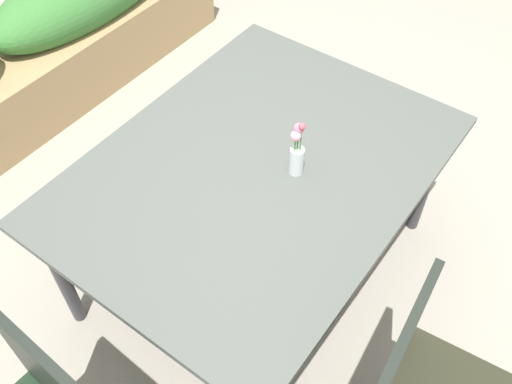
% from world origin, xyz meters
% --- Properties ---
extents(ground_plane, '(12.00, 12.00, 0.00)m').
position_xyz_m(ground_plane, '(0.00, 0.00, 0.00)').
color(ground_plane, gray).
extents(dining_table, '(1.56, 1.18, 0.72)m').
position_xyz_m(dining_table, '(-0.00, -0.02, 0.66)').
color(dining_table, '#4C514C').
rests_on(dining_table, ground).
extents(flower_vase, '(0.06, 0.06, 0.25)m').
position_xyz_m(flower_vase, '(0.07, -0.16, 0.83)').
color(flower_vase, silver).
rests_on(flower_vase, dining_table).
extents(planter_box, '(3.04, 0.55, 0.73)m').
position_xyz_m(planter_box, '(0.03, 1.74, 0.34)').
color(planter_box, '#9E7F56').
rests_on(planter_box, ground).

